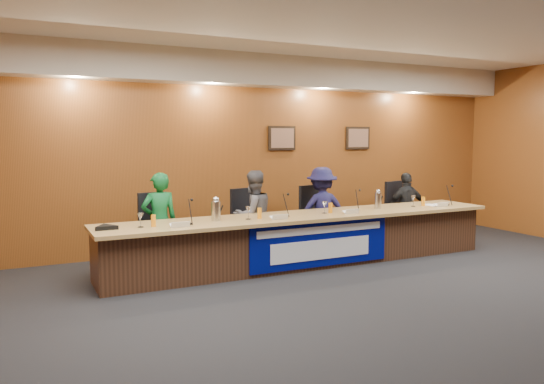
{
  "coord_description": "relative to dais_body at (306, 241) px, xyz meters",
  "views": [
    {
      "loc": [
        -3.85,
        -4.27,
        1.88
      ],
      "look_at": [
        -0.43,
        2.67,
        1.07
      ],
      "focal_mm": 35.0,
      "sensor_mm": 36.0,
      "label": 1
    }
  ],
  "objects": [
    {
      "name": "ceiling",
      "position": [
        0.0,
        -2.4,
        2.85
      ],
      "size": [
        10.0,
        8.0,
        0.04
      ],
      "primitive_type": "cube",
      "color": "silver",
      "rests_on": "wall_back"
    },
    {
      "name": "carafe_right",
      "position": [
        1.29,
        0.01,
        0.52
      ],
      "size": [
        0.11,
        0.11,
        0.25
      ],
      "primitive_type": "cylinder",
      "color": "silver",
      "rests_on": "dais_top"
    },
    {
      "name": "panelist_d",
      "position": [
        2.38,
        0.59,
        0.27
      ],
      "size": [
        0.77,
        0.43,
        1.25
      ],
      "primitive_type": "imported",
      "rotation": [
        0.0,
        0.0,
        2.97
      ],
      "color": "black",
      "rests_on": "floor"
    },
    {
      "name": "office_chair_d",
      "position": [
        2.38,
        0.69,
        0.13
      ],
      "size": [
        0.56,
        0.56,
        0.08
      ],
      "primitive_type": "cube",
      "rotation": [
        0.0,
        0.0,
        0.19
      ],
      "color": "black",
      "rests_on": "floor"
    },
    {
      "name": "water_glass_a",
      "position": [
        -2.44,
        -0.12,
        0.49
      ],
      "size": [
        0.08,
        0.08,
        0.18
      ],
      "primitive_type": "cylinder",
      "color": "silver",
      "rests_on": "dais_top"
    },
    {
      "name": "panelist_c",
      "position": [
        0.62,
        0.59,
        0.34
      ],
      "size": [
        0.97,
        0.67,
        1.39
      ],
      "primitive_type": "imported",
      "rotation": [
        0.0,
        0.0,
        2.96
      ],
      "color": "#15143E",
      "rests_on": "floor"
    },
    {
      "name": "juice_glass_a",
      "position": [
        -2.28,
        -0.11,
        0.47
      ],
      "size": [
        0.06,
        0.06,
        0.15
      ],
      "primitive_type": "cylinder",
      "color": "orange",
      "rests_on": "dais_top"
    },
    {
      "name": "dais_top",
      "position": [
        0.0,
        -0.05,
        0.38
      ],
      "size": [
        6.1,
        0.95,
        0.05
      ],
      "primitive_type": "cube",
      "color": "#A27D47",
      "rests_on": "dais_body"
    },
    {
      "name": "wall_photo_right",
      "position": [
        2.0,
        1.57,
        1.5
      ],
      "size": [
        0.52,
        0.04,
        0.42
      ],
      "primitive_type": "cube",
      "color": "black",
      "rests_on": "wall_back"
    },
    {
      "name": "juice_glass_b",
      "position": [
        -0.81,
        -0.11,
        0.47
      ],
      "size": [
        0.06,
        0.06,
        0.15
      ],
      "primitive_type": "cylinder",
      "color": "orange",
      "rests_on": "dais_top"
    },
    {
      "name": "microphone_b",
      "position": [
        -0.43,
        -0.12,
        0.41
      ],
      "size": [
        0.07,
        0.07,
        0.02
      ],
      "primitive_type": "cylinder",
      "color": "black",
      "rests_on": "dais_top"
    },
    {
      "name": "water_glass_b",
      "position": [
        -0.99,
        -0.12,
        0.49
      ],
      "size": [
        0.08,
        0.08,
        0.18
      ],
      "primitive_type": "cylinder",
      "color": "silver",
      "rests_on": "dais_top"
    },
    {
      "name": "wall_photo_left",
      "position": [
        0.4,
        1.57,
        1.5
      ],
      "size": [
        0.52,
        0.04,
        0.42
      ],
      "primitive_type": "cube",
      "color": "black",
      "rests_on": "wall_back"
    },
    {
      "name": "panelist_a",
      "position": [
        -2.03,
        0.59,
        0.34
      ],
      "size": [
        0.5,
        0.33,
        1.38
      ],
      "primitive_type": "imported",
      "rotation": [
        0.0,
        0.0,
        3.14
      ],
      "color": "#0C5323",
      "rests_on": "floor"
    },
    {
      "name": "nameplate_b",
      "position": [
        -0.6,
        -0.32,
        0.45
      ],
      "size": [
        0.24,
        0.08,
        0.1
      ],
      "primitive_type": "cube",
      "rotation": [
        0.31,
        0.0,
        0.0
      ],
      "color": "white",
      "rests_on": "dais_top"
    },
    {
      "name": "floor",
      "position": [
        0.0,
        -2.4,
        -0.35
      ],
      "size": [
        10.0,
        10.0,
        0.0
      ],
      "primitive_type": "plane",
      "color": "black",
      "rests_on": "ground"
    },
    {
      "name": "microphone_d",
      "position": [
        2.56,
        -0.18,
        0.41
      ],
      "size": [
        0.07,
        0.07,
        0.02
      ],
      "primitive_type": "cylinder",
      "color": "black",
      "rests_on": "dais_top"
    },
    {
      "name": "nameplate_d",
      "position": [
        2.36,
        -0.3,
        0.45
      ],
      "size": [
        0.24,
        0.08,
        0.1
      ],
      "primitive_type": "cube",
      "rotation": [
        0.31,
        0.0,
        0.0
      ],
      "color": "white",
      "rests_on": "dais_top"
    },
    {
      "name": "juice_glass_d",
      "position": [
        2.16,
        -0.07,
        0.47
      ],
      "size": [
        0.06,
        0.06,
        0.15
      ],
      "primitive_type": "cylinder",
      "color": "orange",
      "rests_on": "dais_top"
    },
    {
      "name": "office_chair_b",
      "position": [
        -0.59,
        0.69,
        0.13
      ],
      "size": [
        0.57,
        0.57,
        0.08
      ],
      "primitive_type": "cube",
      "rotation": [
        0.0,
        0.0,
        0.22
      ],
      "color": "black",
      "rests_on": "floor"
    },
    {
      "name": "panelist_b",
      "position": [
        -0.59,
        0.59,
        0.33
      ],
      "size": [
        0.74,
        0.62,
        1.37
      ],
      "primitive_type": "imported",
      "rotation": [
        0.0,
        0.0,
        3.3
      ],
      "color": "#4C4A4F",
      "rests_on": "floor"
    },
    {
      "name": "water_glass_c",
      "position": [
        0.25,
        -0.09,
        0.49
      ],
      "size": [
        0.08,
        0.08,
        0.18
      ],
      "primitive_type": "cylinder",
      "color": "silver",
      "rests_on": "dais_top"
    },
    {
      "name": "nameplate_c",
      "position": [
        0.59,
        -0.31,
        0.45
      ],
      "size": [
        0.24,
        0.08,
        0.1
      ],
      "primitive_type": "cube",
      "rotation": [
        0.31,
        0.0,
        0.0
      ],
      "color": "white",
      "rests_on": "dais_top"
    },
    {
      "name": "speakerphone",
      "position": [
        -2.85,
        -0.06,
        0.43
      ],
      "size": [
        0.32,
        0.32,
        0.05
      ],
      "primitive_type": "cylinder",
      "color": "black",
      "rests_on": "dais_top"
    },
    {
      "name": "microphone_c",
      "position": [
        0.79,
        -0.11,
        0.41
      ],
      "size": [
        0.07,
        0.07,
        0.02
      ],
      "primitive_type": "cylinder",
      "color": "black",
      "rests_on": "dais_top"
    },
    {
      "name": "wall_back",
      "position": [
        0.0,
        1.6,
        1.25
      ],
      "size": [
        10.0,
        0.04,
        3.2
      ],
      "primitive_type": "cube",
      "color": "brown",
      "rests_on": "floor"
    },
    {
      "name": "carafe_left",
      "position": [
        -1.42,
        -0.03,
        0.53
      ],
      "size": [
        0.12,
        0.12,
        0.26
      ],
      "primitive_type": "cylinder",
      "color": "silver",
      "rests_on": "dais_top"
    },
    {
      "name": "banner",
      "position": [
        0.0,
        -0.41,
        0.03
      ],
      "size": [
        2.2,
        0.02,
        0.65
      ],
      "primitive_type": "cube",
      "color": "#00076A",
      "rests_on": "dais_body"
    },
    {
      "name": "juice_glass_c",
      "position": [
        0.36,
        -0.08,
        0.47
      ],
      "size": [
        0.06,
        0.06,
        0.15
      ],
      "primitive_type": "cylinder",
      "color": "orange",
      "rests_on": "dais_top"
    },
    {
      "name": "paper_stack",
      "position": [
        2.34,
        -0.08,
        0.4
      ],
      "size": [
        0.26,
        0.33,
        0.01
      ],
      "primitive_type": "cube",
      "rotation": [
        0.0,
        0.0,
        0.14
      ],
      "color": "white",
      "rests_on": "dais_top"
    },
    {
      "name": "water_glass_d",
      "position": [
        1.94,
        -0.07,
        0.49
      ],
      "size": [
        0.08,
        0.08,
        0.18
      ],
      "primitive_type": "cylinder",
      "color": "silver",
      "rests_on": "dais_top"
    },
    {
      "name": "office_chair_c",
      "position": [
        0.62,
        0.69,
        0.13
      ],
      "size": [
        0.59,
        0.59,
        0.08
      ],
      "primitive_type": "cube",
      "rotation": [
        0.0,
        0.0,
        0.28
      ],
      "color": "black",
      "rests_on": "floor"
    },
    {
      "name": "nameplate_a",
      "position": [
        -2.0,
        -0.33,
        0.45
      ],
      "size": [
        0.24,
        0.08,
        0.1
      ],
      "primitive_type": "cube",
      "rotation": [
        0.31,
        0.0,
        0.0
      ],
      "color": "white",
      "rests_on": "dais_top"
    },
    {
      "name": "office_chair_a",
      "position": [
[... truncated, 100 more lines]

